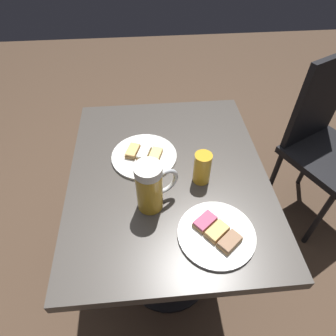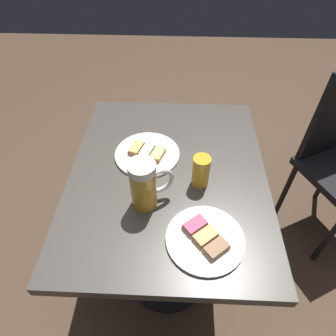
# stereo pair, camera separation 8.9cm
# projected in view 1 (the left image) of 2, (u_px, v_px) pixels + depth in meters

# --- Properties ---
(ground_plane) EXTENTS (6.00, 6.00, 0.00)m
(ground_plane) POSITION_uv_depth(u_px,v_px,m) (168.00, 269.00, 1.53)
(ground_plane) COLOR #4C3828
(cafe_table) EXTENTS (0.82, 0.66, 0.75)m
(cafe_table) POSITION_uv_depth(u_px,v_px,m) (168.00, 202.00, 1.10)
(cafe_table) COLOR black
(cafe_table) RESTS_ON ground_plane
(plate_near) EXTENTS (0.23, 0.23, 0.03)m
(plate_near) POSITION_uv_depth(u_px,v_px,m) (144.00, 155.00, 1.03)
(plate_near) COLOR white
(plate_near) RESTS_ON cafe_table
(plate_far) EXTENTS (0.22, 0.22, 0.03)m
(plate_far) POSITION_uv_depth(u_px,v_px,m) (217.00, 233.00, 0.81)
(plate_far) COLOR white
(plate_far) RESTS_ON cafe_table
(beer_mug) EXTENTS (0.09, 0.13, 0.17)m
(beer_mug) POSITION_uv_depth(u_px,v_px,m) (151.00, 187.00, 0.83)
(beer_mug) COLOR gold
(beer_mug) RESTS_ON cafe_table
(beer_glass_small) EXTENTS (0.06, 0.06, 0.11)m
(beer_glass_small) POSITION_uv_depth(u_px,v_px,m) (202.00, 168.00, 0.92)
(beer_glass_small) COLOR gold
(beer_glass_small) RESTS_ON cafe_table
(cafe_chair) EXTENTS (0.51, 0.51, 0.92)m
(cafe_chair) POSITION_uv_depth(u_px,v_px,m) (324.00, 138.00, 1.46)
(cafe_chair) COLOR black
(cafe_chair) RESTS_ON ground_plane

